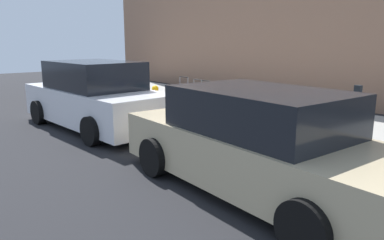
% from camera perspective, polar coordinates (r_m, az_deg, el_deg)
% --- Properties ---
extents(ground_plane, '(40.00, 40.00, 0.00)m').
position_cam_1_polar(ground_plane, '(10.23, -6.06, -0.28)').
color(ground_plane, black).
extents(sidewalk_curb, '(18.00, 5.00, 0.14)m').
position_cam_1_polar(sidewalk_curb, '(11.76, 4.10, 1.72)').
color(sidewalk_curb, '#9E9B93').
rests_on(sidewalk_curb, ground_plane).
extents(suitcase_navy_0, '(0.43, 0.24, 0.93)m').
position_cam_1_polar(suitcase_navy_0, '(7.82, 16.06, -0.96)').
color(suitcase_navy_0, navy).
rests_on(suitcase_navy_0, sidewalk_curb).
extents(suitcase_red_1, '(0.43, 0.30, 0.79)m').
position_cam_1_polar(suitcase_red_1, '(8.16, 13.04, -0.68)').
color(suitcase_red_1, red).
rests_on(suitcase_red_1, sidewalk_curb).
extents(suitcase_teal_2, '(0.50, 0.22, 0.99)m').
position_cam_1_polar(suitcase_teal_2, '(8.50, 10.09, 0.58)').
color(suitcase_teal_2, '#0F606B').
rests_on(suitcase_teal_2, sidewalk_curb).
extents(suitcase_maroon_3, '(0.39, 0.21, 0.82)m').
position_cam_1_polar(suitcase_maroon_3, '(8.77, 6.73, 0.55)').
color(suitcase_maroon_3, maroon).
rests_on(suitcase_maroon_3, sidewalk_curb).
extents(suitcase_black_4, '(0.41, 0.22, 0.85)m').
position_cam_1_polar(suitcase_black_4, '(9.20, 4.91, 1.16)').
color(suitcase_black_4, black).
rests_on(suitcase_black_4, sidewalk_curb).
extents(suitcase_olive_5, '(0.42, 0.28, 1.09)m').
position_cam_1_polar(suitcase_olive_5, '(9.48, 2.23, 2.04)').
color(suitcase_olive_5, '#59601E').
rests_on(suitcase_olive_5, sidewalk_curb).
extents(suitcase_silver_6, '(0.37, 0.24, 1.07)m').
position_cam_1_polar(suitcase_silver_6, '(9.94, 0.87, 2.46)').
color(suitcase_silver_6, '#9EA0A8').
rests_on(suitcase_silver_6, sidewalk_curb).
extents(suitcase_navy_7, '(0.47, 0.28, 1.11)m').
position_cam_1_polar(suitcase_navy_7, '(10.30, -1.27, 2.88)').
color(suitcase_navy_7, navy).
rests_on(suitcase_navy_7, sidewalk_curb).
extents(suitcase_red_8, '(0.48, 0.23, 0.80)m').
position_cam_1_polar(suitcase_red_8, '(10.76, -3.25, 2.75)').
color(suitcase_red_8, red).
rests_on(suitcase_red_8, sidewalk_curb).
extents(fire_hydrant, '(0.39, 0.21, 0.73)m').
position_cam_1_polar(fire_hydrant, '(11.43, -5.75, 3.68)').
color(fire_hydrant, '#D89E0C').
rests_on(fire_hydrant, sidewalk_curb).
extents(bollard_post, '(0.14, 0.14, 0.86)m').
position_cam_1_polar(bollard_post, '(11.82, -7.91, 4.14)').
color(bollard_post, brown).
rests_on(bollard_post, sidewalk_curb).
extents(parking_meter, '(0.12, 0.09, 1.27)m').
position_cam_1_polar(parking_meter, '(7.40, 24.27, 1.56)').
color(parking_meter, slate).
rests_on(parking_meter, sidewalk_curb).
extents(parked_car_beige_0, '(4.84, 2.17, 1.53)m').
position_cam_1_polar(parked_car_beige_0, '(5.41, 10.38, -3.76)').
color(parked_car_beige_0, tan).
rests_on(parked_car_beige_0, ground_plane).
extents(parked_car_white_1, '(4.80, 2.26, 1.71)m').
position_cam_1_polar(parked_car_white_1, '(9.68, -14.89, 3.46)').
color(parked_car_white_1, silver).
rests_on(parked_car_white_1, ground_plane).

